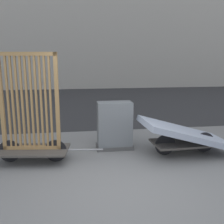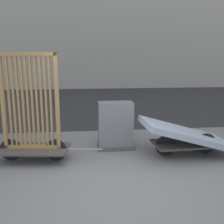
% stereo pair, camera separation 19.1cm
% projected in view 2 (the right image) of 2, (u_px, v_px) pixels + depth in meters
% --- Properties ---
extents(ground_plane, '(60.00, 60.00, 0.00)m').
position_uv_depth(ground_plane, '(121.00, 188.00, 4.20)').
color(ground_plane, slate).
extents(road_strip, '(56.00, 10.17, 0.01)m').
position_uv_depth(road_strip, '(96.00, 101.00, 12.43)').
color(road_strip, '#2D2D30').
rests_on(road_strip, ground_plane).
extents(bike_cart_with_bedframe, '(2.14, 0.90, 2.15)m').
position_uv_depth(bike_cart_with_bedframe, '(32.00, 125.00, 5.17)').
color(bike_cart_with_bedframe, '#4C4742').
rests_on(bike_cart_with_bedframe, ground_plane).
extents(bike_cart_with_mattress, '(2.38, 1.16, 0.78)m').
position_uv_depth(bike_cart_with_mattress, '(187.00, 136.00, 5.57)').
color(bike_cart_with_mattress, '#4C4742').
rests_on(bike_cart_with_mattress, ground_plane).
extents(utility_cabinet, '(0.83, 0.46, 1.08)m').
position_uv_depth(utility_cabinet, '(116.00, 127.00, 5.94)').
color(utility_cabinet, '#4C4C4C').
rests_on(utility_cabinet, ground_plane).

